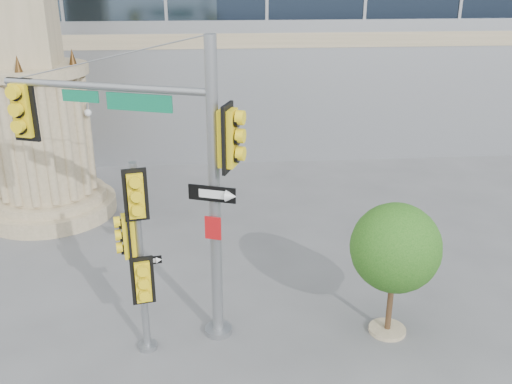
{
  "coord_description": "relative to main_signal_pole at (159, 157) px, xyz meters",
  "views": [
    {
      "loc": [
        -0.46,
        -9.76,
        8.0
      ],
      "look_at": [
        0.54,
        2.0,
        3.32
      ],
      "focal_mm": 40.0,
      "sensor_mm": 36.0,
      "label": 1
    }
  ],
  "objects": [
    {
      "name": "ground",
      "position": [
        1.53,
        -1.92,
        -4.21
      ],
      "size": [
        120.0,
        120.0,
        0.0
      ],
      "primitive_type": "plane",
      "color": "#545456",
      "rests_on": "ground"
    },
    {
      "name": "street_tree",
      "position": [
        5.15,
        -0.71,
        -2.1
      ],
      "size": [
        2.07,
        2.02,
        3.22
      ],
      "color": "#9A8B68",
      "rests_on": "ground"
    },
    {
      "name": "main_signal_pole",
      "position": [
        0.0,
        0.0,
        0.0
      ],
      "size": [
        5.05,
        2.24,
        6.8
      ],
      "rotation": [
        0.0,
        0.0,
        -0.35
      ],
      "color": "slate",
      "rests_on": "ground"
    },
    {
      "name": "monument",
      "position": [
        -4.47,
        7.08,
        1.3
      ],
      "size": [
        4.4,
        4.4,
        16.6
      ],
      "color": "#9A8B68",
      "rests_on": "ground"
    },
    {
      "name": "secondary_signal_pole",
      "position": [
        -0.48,
        -0.98,
        -1.62
      ],
      "size": [
        0.81,
        0.58,
        4.41
      ],
      "rotation": [
        0.0,
        0.0,
        0.2
      ],
      "color": "slate",
      "rests_on": "ground"
    }
  ]
}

